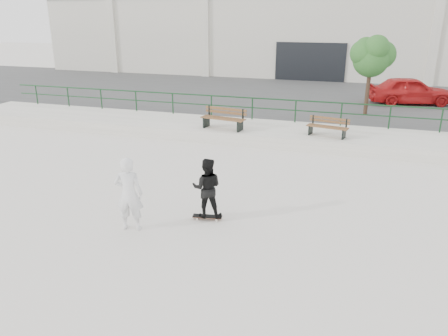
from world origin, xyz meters
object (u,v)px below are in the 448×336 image
(tree, at_px, (372,55))
(seated_skater, at_px, (129,194))
(skateboard, at_px, (207,217))
(bench_left, at_px, (224,119))
(bench_right, at_px, (328,127))
(standing_skater, at_px, (207,188))
(red_car, at_px, (410,90))

(tree, xyz_separation_m, seated_skater, (-5.55, -13.37, -2.36))
(skateboard, distance_m, seated_skater, 2.18)
(bench_left, distance_m, bench_right, 4.34)
(standing_skater, bearing_deg, seated_skater, 20.37)
(bench_right, height_order, red_car, red_car)
(bench_right, distance_m, tree, 5.48)
(bench_right, xyz_separation_m, seated_skater, (-4.10, -8.68, 0.08))
(red_car, bearing_deg, bench_left, 121.62)
(tree, height_order, red_car, tree)
(standing_skater, bearing_deg, tree, -120.66)
(seated_skater, bearing_deg, skateboard, -159.69)
(standing_skater, xyz_separation_m, seated_skater, (-1.66, -1.10, 0.06))
(bench_right, bearing_deg, red_car, 77.48)
(bench_right, bearing_deg, tree, 84.82)
(tree, bearing_deg, red_car, 56.49)
(bench_right, xyz_separation_m, skateboard, (-2.44, -7.58, -0.80))
(red_car, relative_size, skateboard, 5.38)
(red_car, bearing_deg, tree, 132.60)
(bench_left, height_order, skateboard, bench_left)
(skateboard, bearing_deg, bench_left, 94.75)
(red_car, bearing_deg, standing_skater, 144.75)
(skateboard, height_order, seated_skater, seated_skater)
(red_car, distance_m, skateboard, 16.81)
(seated_skater, bearing_deg, tree, -125.68)
(tree, distance_m, standing_skater, 13.10)
(bench_left, distance_m, seated_skater, 8.57)
(tree, relative_size, standing_skater, 2.34)
(red_car, xyz_separation_m, seated_skater, (-7.77, -16.71, -0.28))
(bench_left, xyz_separation_m, bench_right, (4.34, 0.12, -0.07))
(seated_skater, bearing_deg, red_car, -128.05)
(tree, distance_m, red_car, 4.52)
(seated_skater, bearing_deg, standing_skater, -159.69)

